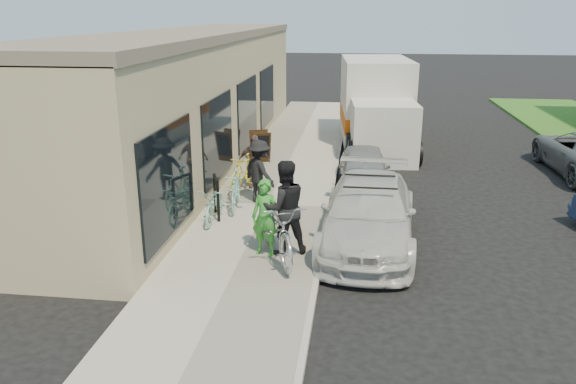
{
  "coord_description": "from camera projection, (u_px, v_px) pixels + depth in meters",
  "views": [
    {
      "loc": [
        0.23,
        -10.26,
        4.8
      ],
      "look_at": [
        -1.26,
        1.29,
        1.05
      ],
      "focal_mm": 35.0,
      "sensor_mm": 36.0,
      "label": 1
    }
  ],
  "objects": [
    {
      "name": "sandwich_board",
      "position": [
        260.0,
        146.0,
        18.08
      ],
      "size": [
        0.78,
        0.79,
        1.0
      ],
      "rotation": [
        0.0,
        0.0,
        0.36
      ],
      "color": "black",
      "rests_on": "sidewalk"
    },
    {
      "name": "storefront",
      "position": [
        195.0,
        96.0,
        18.71
      ],
      "size": [
        3.6,
        20.0,
        4.22
      ],
      "color": "tan",
      "rests_on": "ground"
    },
    {
      "name": "bystander_b",
      "position": [
        254.0,
        161.0,
        15.38
      ],
      "size": [
        0.91,
        0.47,
        1.48
      ],
      "primitive_type": "imported",
      "rotation": [
        0.0,
        0.0,
        0.12
      ],
      "color": "brown",
      "rests_on": "sidewalk"
    },
    {
      "name": "sedan_silver",
      "position": [
        364.0,
        168.0,
        15.83
      ],
      "size": [
        1.51,
        3.5,
        1.18
      ],
      "primitive_type": "imported",
      "rotation": [
        0.0,
        0.0,
        0.04
      ],
      "color": "#949499",
      "rests_on": "ground"
    },
    {
      "name": "cruiser_bike_a",
      "position": [
        236.0,
        190.0,
        13.79
      ],
      "size": [
        0.62,
        1.62,
        0.95
      ],
      "primitive_type": "imported",
      "rotation": [
        0.0,
        0.0,
        0.11
      ],
      "color": "#81C1B2",
      "rests_on": "sidewalk"
    },
    {
      "name": "man_standing",
      "position": [
        284.0,
        207.0,
        11.08
      ],
      "size": [
        1.15,
        1.05,
        1.93
      ],
      "primitive_type": "imported",
      "rotation": [
        0.0,
        0.0,
        3.56
      ],
      "color": "black",
      "rests_on": "sidewalk"
    },
    {
      "name": "moving_truck",
      "position": [
        376.0,
        108.0,
        20.81
      ],
      "size": [
        2.89,
        6.55,
        3.14
      ],
      "rotation": [
        0.0,
        0.0,
        0.08
      ],
      "color": "beige",
      "rests_on": "ground"
    },
    {
      "name": "sidewalk",
      "position": [
        268.0,
        207.0,
        14.24
      ],
      "size": [
        3.0,
        34.0,
        0.15
      ],
      "primitive_type": "cube",
      "color": "#A6A296",
      "rests_on": "ground"
    },
    {
      "name": "ground",
      "position": [
        342.0,
        264.0,
        11.18
      ],
      "size": [
        120.0,
        120.0,
        0.0
      ],
      "primitive_type": "plane",
      "color": "black",
      "rests_on": "ground"
    },
    {
      "name": "sedan_white",
      "position": [
        369.0,
        213.0,
        12.01
      ],
      "size": [
        2.21,
        4.88,
        1.43
      ],
      "rotation": [
        0.0,
        0.0,
        -0.06
      ],
      "color": "beige",
      "rests_on": "ground"
    },
    {
      "name": "bystander_a",
      "position": [
        259.0,
        172.0,
        14.11
      ],
      "size": [
        1.18,
        1.15,
        1.63
      ],
      "primitive_type": "imported",
      "rotation": [
        0.0,
        0.0,
        2.4
      ],
      "color": "black",
      "rests_on": "sidewalk"
    },
    {
      "name": "curb",
      "position": [
        329.0,
        210.0,
        14.05
      ],
      "size": [
        0.12,
        34.0,
        0.13
      ],
      "primitive_type": "cube",
      "color": "#A49D95",
      "rests_on": "ground"
    },
    {
      "name": "cruiser_bike_c",
      "position": [
        245.0,
        172.0,
        15.22
      ],
      "size": [
        0.88,
        1.7,
        0.98
      ],
      "primitive_type": "imported",
      "rotation": [
        0.0,
        0.0,
        -0.27
      ],
      "color": "gold",
      "rests_on": "sidewalk"
    },
    {
      "name": "cruiser_bike_b",
      "position": [
        215.0,
        203.0,
        13.02
      ],
      "size": [
        0.59,
        1.58,
        0.82
      ],
      "primitive_type": "imported",
      "rotation": [
        0.0,
        0.0,
        0.03
      ],
      "color": "#81C1B2",
      "rests_on": "sidewalk"
    },
    {
      "name": "bike_rack",
      "position": [
        216.0,
        193.0,
        13.16
      ],
      "size": [
        0.3,
        0.66,
        0.99
      ],
      "rotation": [
        0.0,
        0.0,
        0.37
      ],
      "color": "black",
      "rests_on": "sidewalk"
    },
    {
      "name": "woman_rider",
      "position": [
        265.0,
        218.0,
        11.06
      ],
      "size": [
        0.65,
        0.53,
        1.56
      ],
      "primitive_type": "imported",
      "rotation": [
        0.0,
        0.0,
        -0.3
      ],
      "color": "green",
      "rests_on": "sidewalk"
    },
    {
      "name": "tandem_bike",
      "position": [
        278.0,
        228.0,
        10.98
      ],
      "size": [
        1.61,
        2.47,
        1.22
      ],
      "primitive_type": "imported",
      "rotation": [
        0.0,
        0.0,
        0.37
      ],
      "color": "#BABABC",
      "rests_on": "sidewalk"
    }
  ]
}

